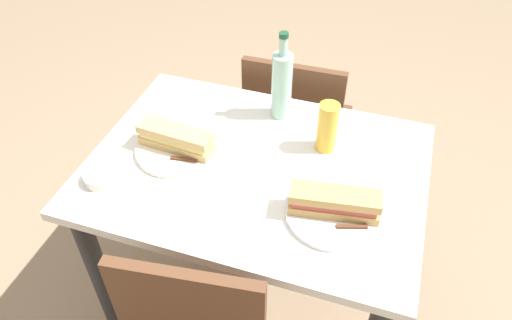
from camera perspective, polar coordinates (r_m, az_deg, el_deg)
The scene contains 12 objects.
ground_plane at distance 2.03m, azimuth -0.00°, elevation -16.63°, with size 8.00×8.00×0.00m, color #8C755B.
dining_table at distance 1.53m, azimuth -0.00°, elevation -4.56°, with size 0.98×0.71×0.77m.
chair_near at distance 2.02m, azimuth 4.63°, elevation 3.65°, with size 0.41×0.41×0.84m.
plate_near at distance 1.30m, azimuth 9.00°, elevation -6.14°, with size 0.25×0.25×0.01m, color white.
baguette_sandwich_near at distance 1.27m, azimuth 9.20°, elevation -4.91°, with size 0.24×0.10×0.07m.
knife_near at distance 1.26m, azimuth 9.43°, elevation -7.75°, with size 0.18×0.06×0.01m.
plate_far at distance 1.49m, azimuth -9.21°, elevation 1.34°, with size 0.25×0.25×0.01m, color silver.
baguette_sandwich_far at distance 1.46m, azimuth -9.38°, elevation 2.56°, with size 0.23×0.09×0.07m.
knife_far at distance 1.44m, azimuth -9.93°, elevation 0.23°, with size 0.18×0.04×0.01m.
water_bottle at distance 1.55m, azimuth 2.89°, elevation 8.92°, with size 0.07×0.07×0.30m.
beer_glass at distance 1.45m, azimuth 8.38°, elevation 3.84°, with size 0.06×0.06×0.16m, color gold.
olive_bowl at distance 1.44m, azimuth -17.69°, elevation -1.84°, with size 0.10×0.10×0.03m, color silver.
Camera 1 is at (-0.32, 0.99, 1.74)m, focal length 34.04 mm.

